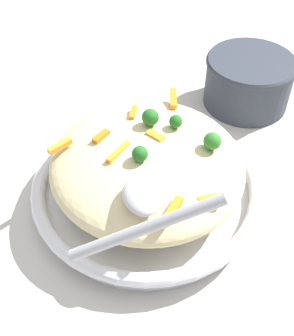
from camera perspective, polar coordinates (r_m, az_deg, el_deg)
ground_plane at (r=0.62m, az=0.00°, el=-4.11°), size 2.40×2.40×0.00m
serving_bowl at (r=0.60m, az=0.00°, el=-2.69°), size 0.32×0.32×0.04m
pasta_mound at (r=0.57m, az=0.00°, el=0.58°), size 0.26×0.26×0.07m
carrot_piece_0 at (r=0.48m, az=3.35°, el=-5.63°), size 0.03×0.04×0.01m
carrot_piece_1 at (r=0.56m, az=-11.37°, el=2.86°), size 0.02×0.03×0.01m
carrot_piece_2 at (r=0.60m, az=-1.82°, el=7.25°), size 0.03×0.02×0.01m
carrot_piece_3 at (r=0.63m, az=3.49°, el=9.12°), size 0.04×0.02×0.01m
carrot_piece_4 at (r=0.56m, az=1.10°, el=4.23°), size 0.03×0.02×0.01m
carrot_piece_5 at (r=0.50m, az=8.53°, el=-3.96°), size 0.01×0.03×0.01m
carrot_piece_6 at (r=0.56m, az=-6.05°, el=4.14°), size 0.02×0.03×0.01m
carrot_piece_7 at (r=0.54m, az=-3.88°, el=2.31°), size 0.03×0.04×0.01m
broccoli_floret_0 at (r=0.52m, az=-0.94°, el=1.84°), size 0.02×0.02×0.02m
broccoli_floret_1 at (r=0.55m, az=8.56°, el=3.49°), size 0.02×0.02×0.03m
broccoli_floret_2 at (r=0.57m, az=3.80°, el=6.10°), size 0.02×0.02×0.02m
broccoli_floret_3 at (r=0.57m, az=0.44°, el=6.66°), size 0.02×0.02×0.03m
serving_spoon at (r=0.45m, az=-0.65°, el=-5.17°), size 0.13×0.15×0.09m
companion_bowl at (r=0.78m, az=13.19°, el=11.26°), size 0.15×0.15×0.09m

